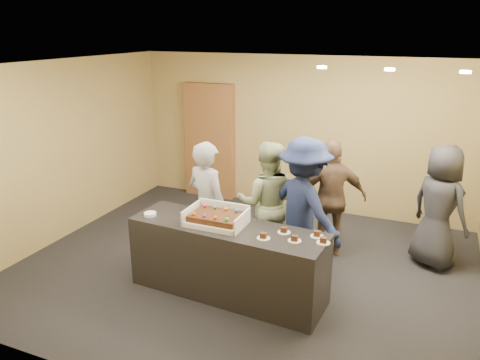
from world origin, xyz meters
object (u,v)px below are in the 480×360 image
Objects in this scene: storage_cabinet at (209,141)px; plate_stack at (150,214)px; person_navy_man at (304,208)px; cake_box at (217,220)px; sheet_cake at (216,217)px; person_server_grey at (208,207)px; person_dark_suit at (439,207)px; serving_counter at (227,260)px; person_sage_man at (267,203)px; person_brown_extra at (331,199)px.

storage_cabinet reaches higher than plate_stack.
person_navy_man is at bearing -42.11° from storage_cabinet.
plate_stack is (0.76, -3.17, -0.16)m from storage_cabinet.
cake_box is 0.88m from plate_stack.
plate_stack is at bearing -174.79° from sheet_cake.
sheet_cake is at bearing 5.21° from plate_stack.
cake_box is 0.59m from person_server_grey.
person_navy_man reaches higher than sheet_cake.
person_dark_suit is at bearing -136.98° from person_server_grey.
serving_counter is 4.06× the size of sheet_cake.
plate_stack is at bearing 23.67° from person_sage_man.
person_brown_extra is at bearing -29.89° from storage_cabinet.
person_server_grey reaches higher than person_sage_man.
storage_cabinet is at bearing 118.05° from cake_box.
person_brown_extra is (0.77, 0.55, -0.01)m from person_sage_man.
person_sage_man is 1.01× the size of person_brown_extra.
cake_box is 3.02m from person_dark_suit.
serving_counter is 1.42× the size of person_brown_extra.
person_navy_man is at bearing 44.38° from cake_box.
person_server_grey is (-0.36, 0.49, -0.11)m from sheet_cake.
storage_cabinet reaches higher than person_sage_man.
cake_box is (1.63, -3.06, -0.14)m from storage_cabinet.
storage_cabinet is 1.27× the size of person_dark_suit.
person_navy_man reaches higher than serving_counter.
serving_counter is 2.95m from person_dark_suit.
person_sage_man reaches higher than serving_counter.
person_dark_suit is (1.61, 0.93, -0.08)m from person_navy_man.
person_brown_extra is (1.92, 1.63, -0.07)m from plate_stack.
person_sage_man is at bearing 15.91° from person_navy_man.
sheet_cake is at bearing 54.92° from person_sage_man.
cake_box is at bearing 54.56° from person_sage_man.
serving_counter is at bearing 75.24° from person_dark_suit.
person_sage_man is at bearing 85.90° from serving_counter.
person_server_grey is 1.03× the size of person_sage_man.
person_navy_man is at bearing 145.45° from person_sage_man.
storage_cabinet reaches higher than person_dark_suit.
person_sage_man is at bearing 74.00° from cake_box.
cake_box is at bearing 75.40° from person_navy_man.
person_server_grey is (-0.36, 0.46, -0.06)m from cake_box.
person_sage_man is (0.64, 0.51, -0.03)m from person_server_grey.
person_navy_man is (0.70, 0.85, 0.48)m from serving_counter.
person_dark_suit is (2.45, 1.79, -0.15)m from sheet_cake.
person_navy_man reaches higher than person_dark_suit.
serving_counter is at bearing 0.00° from sheet_cake.
storage_cabinet reaches higher than serving_counter.
person_dark_suit is (4.08, -1.30, -0.23)m from storage_cabinet.
cake_box reaches higher than plate_stack.
serving_counter is 1.12m from plate_stack.
plate_stack is 2.52m from person_brown_extra.
storage_cabinet is at bearing 117.84° from sheet_cake.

